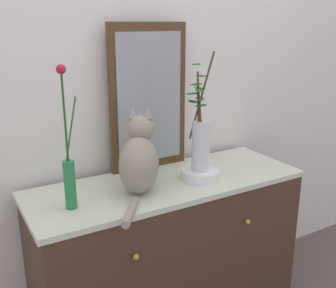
{
  "coord_description": "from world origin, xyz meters",
  "views": [
    {
      "loc": [
        -0.87,
        -1.49,
        1.52
      ],
      "look_at": [
        0.0,
        0.0,
        0.98
      ],
      "focal_mm": 42.92,
      "sensor_mm": 36.0,
      "label": 1
    }
  ],
  "objects_px": {
    "mirror_leaning": "(149,98)",
    "cat_sitting": "(139,159)",
    "vase_slim_green": "(69,171)",
    "vase_glass_clear": "(201,140)",
    "sideboard": "(168,256)",
    "bowl_porcelain": "(200,174)"
  },
  "relations": [
    {
      "from": "mirror_leaning",
      "to": "cat_sitting",
      "type": "xyz_separation_m",
      "value": [
        -0.18,
        -0.24,
        -0.21
      ]
    },
    {
      "from": "cat_sitting",
      "to": "vase_slim_green",
      "type": "distance_m",
      "value": 0.31
    },
    {
      "from": "mirror_leaning",
      "to": "vase_glass_clear",
      "type": "xyz_separation_m",
      "value": [
        0.13,
        -0.26,
        -0.16
      ]
    },
    {
      "from": "vase_glass_clear",
      "to": "sideboard",
      "type": "bearing_deg",
      "value": 160.62
    },
    {
      "from": "bowl_porcelain",
      "to": "vase_glass_clear",
      "type": "bearing_deg",
      "value": 119.34
    },
    {
      "from": "sideboard",
      "to": "bowl_porcelain",
      "type": "distance_m",
      "value": 0.45
    },
    {
      "from": "cat_sitting",
      "to": "vase_glass_clear",
      "type": "xyz_separation_m",
      "value": [
        0.31,
        -0.02,
        0.05
      ]
    },
    {
      "from": "mirror_leaning",
      "to": "vase_slim_green",
      "type": "bearing_deg",
      "value": -152.01
    },
    {
      "from": "mirror_leaning",
      "to": "cat_sitting",
      "type": "bearing_deg",
      "value": -126.0
    },
    {
      "from": "vase_slim_green",
      "to": "bowl_porcelain",
      "type": "height_order",
      "value": "vase_slim_green"
    },
    {
      "from": "vase_slim_green",
      "to": "vase_glass_clear",
      "type": "height_order",
      "value": "vase_glass_clear"
    },
    {
      "from": "cat_sitting",
      "to": "vase_glass_clear",
      "type": "height_order",
      "value": "vase_glass_clear"
    },
    {
      "from": "cat_sitting",
      "to": "vase_glass_clear",
      "type": "relative_size",
      "value": 0.8
    },
    {
      "from": "sideboard",
      "to": "vase_slim_green",
      "type": "xyz_separation_m",
      "value": [
        -0.47,
        -0.05,
        0.56
      ]
    },
    {
      "from": "sideboard",
      "to": "vase_glass_clear",
      "type": "height_order",
      "value": "vase_glass_clear"
    },
    {
      "from": "mirror_leaning",
      "to": "vase_slim_green",
      "type": "relative_size",
      "value": 1.25
    },
    {
      "from": "mirror_leaning",
      "to": "vase_slim_green",
      "type": "xyz_separation_m",
      "value": [
        -0.49,
        -0.26,
        -0.2
      ]
    },
    {
      "from": "mirror_leaning",
      "to": "sideboard",
      "type": "bearing_deg",
      "value": -93.97
    },
    {
      "from": "sideboard",
      "to": "cat_sitting",
      "type": "bearing_deg",
      "value": -168.6
    },
    {
      "from": "vase_slim_green",
      "to": "vase_glass_clear",
      "type": "bearing_deg",
      "value": -0.3
    },
    {
      "from": "sideboard",
      "to": "bowl_porcelain",
      "type": "bearing_deg",
      "value": -19.9
    },
    {
      "from": "mirror_leaning",
      "to": "vase_glass_clear",
      "type": "bearing_deg",
      "value": -63.83
    }
  ]
}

